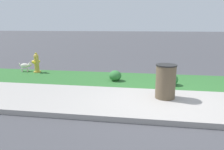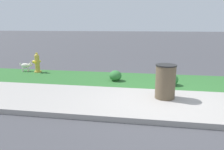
% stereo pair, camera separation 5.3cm
% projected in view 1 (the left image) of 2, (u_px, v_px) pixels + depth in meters
% --- Properties ---
extents(ground_plane, '(120.00, 120.00, 0.00)m').
position_uv_depth(ground_plane, '(165.00, 103.00, 5.40)').
color(ground_plane, '#424247').
extents(sidewalk_pavement, '(18.00, 2.29, 0.01)m').
position_uv_depth(sidewalk_pavement, '(165.00, 103.00, 5.40)').
color(sidewalk_pavement, '#9E9993').
rests_on(sidewalk_pavement, ground).
extents(grass_verge, '(18.00, 2.15, 0.01)m').
position_uv_depth(grass_verge, '(160.00, 81.00, 7.53)').
color(grass_verge, '#2D662D').
rests_on(grass_verge, ground).
extents(street_curb, '(18.00, 0.16, 0.12)m').
position_uv_depth(street_curb, '(170.00, 122.00, 4.21)').
color(street_curb, '#9E9993').
rests_on(street_curb, ground).
extents(fire_hydrant_mid_block, '(0.34, 0.37, 0.80)m').
position_uv_depth(fire_hydrant_mid_block, '(36.00, 63.00, 8.78)').
color(fire_hydrant_mid_block, gold).
rests_on(fire_hydrant_mid_block, ground).
extents(small_white_dog, '(0.49, 0.29, 0.41)m').
position_uv_depth(small_white_dog, '(26.00, 66.00, 8.97)').
color(small_white_dog, silver).
rests_on(small_white_dog, ground).
extents(trash_bin, '(0.54, 0.54, 0.90)m').
position_uv_depth(trash_bin, '(166.00, 82.00, 5.65)').
color(trash_bin, brown).
rests_on(trash_bin, ground).
extents(shrub_bush_far_verge, '(0.44, 0.44, 0.37)m').
position_uv_depth(shrub_bush_far_verge, '(171.00, 79.00, 6.97)').
color(shrub_bush_far_verge, '#337538').
rests_on(shrub_bush_far_verge, ground).
extents(shrub_bush_mid_verge, '(0.42, 0.42, 0.36)m').
position_uv_depth(shrub_bush_mid_verge, '(115.00, 76.00, 7.50)').
color(shrub_bush_mid_verge, '#337538').
rests_on(shrub_bush_mid_verge, ground).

